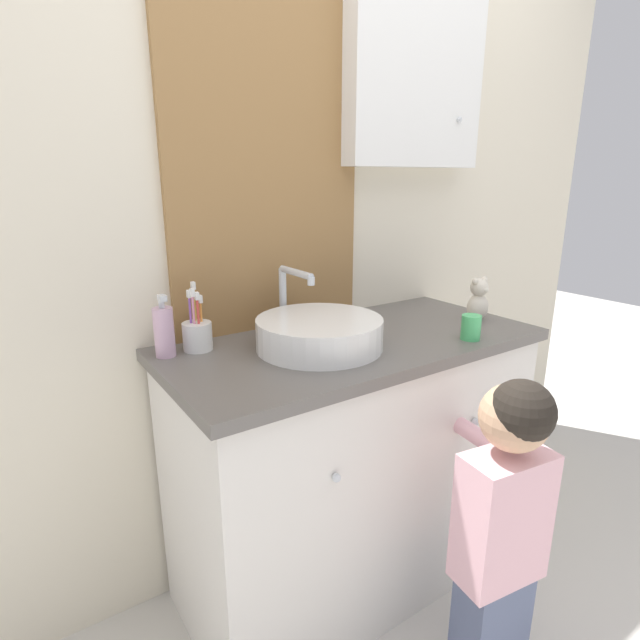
% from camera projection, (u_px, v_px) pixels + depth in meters
% --- Properties ---
extents(ground_plane, '(10.00, 10.00, 0.00)m').
position_uv_depth(ground_plane, '(412.00, 635.00, 1.56)').
color(ground_plane, beige).
extents(wall_back, '(3.20, 0.18, 2.50)m').
position_uv_depth(wall_back, '(308.00, 203.00, 1.71)').
color(wall_back, beige).
rests_on(wall_back, ground_plane).
extents(vanity_counter, '(1.20, 0.57, 0.89)m').
position_uv_depth(vanity_counter, '(353.00, 463.00, 1.69)').
color(vanity_counter, silver).
rests_on(vanity_counter, ground_plane).
extents(sink_basin, '(0.37, 0.43, 0.22)m').
position_uv_depth(sink_basin, '(319.00, 332.00, 1.47)').
color(sink_basin, white).
rests_on(sink_basin, vanity_counter).
extents(toothbrush_holder, '(0.09, 0.09, 0.20)m').
position_uv_depth(toothbrush_holder, '(197.00, 334.00, 1.45)').
color(toothbrush_holder, silver).
rests_on(toothbrush_holder, vanity_counter).
extents(soap_dispenser, '(0.06, 0.06, 0.18)m').
position_uv_depth(soap_dispenser, '(164.00, 331.00, 1.39)').
color(soap_dispenser, '#CCA3BC').
rests_on(soap_dispenser, vanity_counter).
extents(child_figure, '(0.28, 0.45, 0.92)m').
position_uv_depth(child_figure, '(502.00, 516.00, 1.30)').
color(child_figure, slate).
rests_on(child_figure, ground_plane).
extents(teddy_bear, '(0.08, 0.07, 0.15)m').
position_uv_depth(teddy_bear, '(478.00, 300.00, 1.75)').
color(teddy_bear, beige).
rests_on(teddy_bear, vanity_counter).
extents(drinking_cup, '(0.06, 0.06, 0.08)m').
position_uv_depth(drinking_cup, '(471.00, 327.00, 1.55)').
color(drinking_cup, '#4CC670').
rests_on(drinking_cup, vanity_counter).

